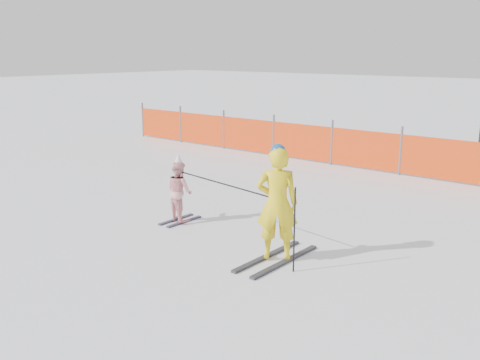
% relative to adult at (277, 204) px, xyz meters
% --- Properties ---
extents(ground, '(120.00, 120.00, 0.00)m').
position_rel_adult_xyz_m(ground, '(-1.09, -0.05, -0.89)').
color(ground, white).
rests_on(ground, ground).
extents(adult, '(0.74, 1.62, 1.79)m').
position_rel_adult_xyz_m(adult, '(0.00, 0.00, 0.00)').
color(adult, black).
rests_on(adult, ground).
extents(child, '(0.63, 0.84, 1.30)m').
position_rel_adult_xyz_m(child, '(-2.50, 0.39, -0.29)').
color(child, black).
rests_on(child, ground).
extents(ski_poles, '(2.84, 0.60, 1.25)m').
position_rel_adult_xyz_m(ski_poles, '(-0.65, 0.06, -0.05)').
color(ski_poles, black).
rests_on(ski_poles, ground).
extents(safety_fence, '(14.98, 0.06, 1.25)m').
position_rel_adult_xyz_m(safety_fence, '(-3.52, 6.68, -0.33)').
color(safety_fence, '#595960').
rests_on(safety_fence, ground).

